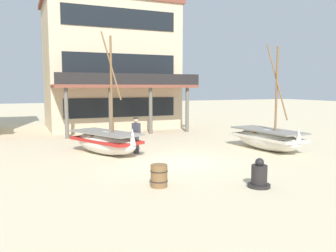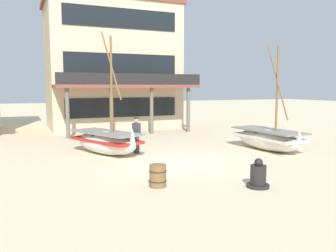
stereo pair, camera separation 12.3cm
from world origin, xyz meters
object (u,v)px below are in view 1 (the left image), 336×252
(fishing_boat_centre_large, at_px, (268,138))
(harbor_building_main, at_px, (110,66))
(wooden_barrel, at_px, (159,176))
(capstan_winch, at_px, (259,176))
(fishing_boat_near_left, at_px, (106,141))
(fisherman_by_hull, at_px, (136,136))

(fishing_boat_centre_large, relative_size, harbor_building_main, 0.53)
(fishing_boat_centre_large, height_order, wooden_barrel, fishing_boat_centre_large)
(fishing_boat_centre_large, xyz_separation_m, capstan_winch, (-4.50, -5.09, -0.22))
(fishing_boat_near_left, bearing_deg, fisherman_by_hull, -15.86)
(fisherman_by_hull, distance_m, capstan_winch, 7.05)
(fisherman_by_hull, bearing_deg, capstan_winch, -75.87)
(fisherman_by_hull, bearing_deg, fishing_boat_near_left, 164.14)
(fisherman_by_hull, distance_m, wooden_barrel, 5.69)
(fishing_boat_near_left, height_order, harbor_building_main, harbor_building_main)
(fishing_boat_centre_large, xyz_separation_m, fisherman_by_hull, (-6.21, 1.73, 0.26))
(fishing_boat_near_left, bearing_deg, wooden_barrel, -87.66)
(fisherman_by_hull, relative_size, capstan_winch, 1.85)
(fishing_boat_centre_large, bearing_deg, capstan_winch, -131.46)
(harbor_building_main, bearing_deg, fishing_boat_centre_large, -70.86)
(harbor_building_main, bearing_deg, fishing_boat_near_left, -105.46)
(fishing_boat_centre_large, height_order, harbor_building_main, harbor_building_main)
(fisherman_by_hull, bearing_deg, harbor_building_main, 81.53)
(wooden_barrel, bearing_deg, fishing_boat_centre_large, 27.62)
(fishing_boat_near_left, height_order, wooden_barrel, fishing_boat_near_left)
(wooden_barrel, xyz_separation_m, harbor_building_main, (2.78, 16.88, 4.35))
(fishing_boat_near_left, relative_size, fishing_boat_centre_large, 1.08)
(fishing_boat_near_left, distance_m, fishing_boat_centre_large, 7.84)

